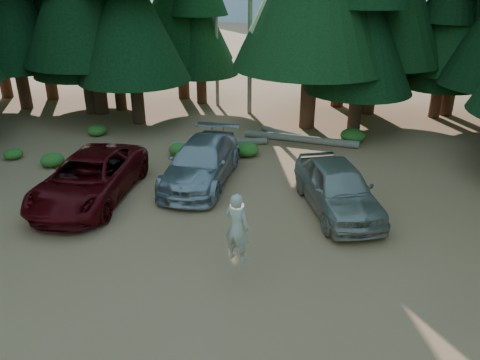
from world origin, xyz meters
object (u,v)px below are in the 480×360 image
at_px(log_right, 300,139).
at_px(silver_minivan_center, 202,162).
at_px(frisbee_player, 237,228).
at_px(log_mid, 289,134).
at_px(silver_minivan_right, 338,187).
at_px(log_left, 220,143).
at_px(red_pickup, 89,178).

bearing_deg(log_right, silver_minivan_center, -115.88).
height_order(silver_minivan_center, frisbee_player, frisbee_player).
bearing_deg(log_mid, silver_minivan_right, -44.96).
relative_size(silver_minivan_right, frisbee_player, 2.54).
height_order(silver_minivan_right, log_left, silver_minivan_right).
bearing_deg(silver_minivan_right, silver_minivan_center, 144.56).
height_order(log_left, log_mid, log_left).
relative_size(frisbee_player, log_left, 0.44).
xyz_separation_m(silver_minivan_right, frisbee_player, (-3.05, -4.01, 0.63)).
bearing_deg(silver_minivan_right, frisbee_player, -140.85).
distance_m(log_left, log_right, 3.84).
distance_m(silver_minivan_center, log_right, 6.22).
bearing_deg(silver_minivan_center, log_mid, 65.39).
relative_size(red_pickup, silver_minivan_right, 1.18).
height_order(red_pickup, log_right, red_pickup).
relative_size(frisbee_player, log_right, 0.35).
relative_size(silver_minivan_right, log_left, 1.11).
bearing_deg(frisbee_player, log_right, -77.49).
distance_m(silver_minivan_center, log_mid, 6.55).
relative_size(red_pickup, frisbee_player, 2.99).
xyz_separation_m(red_pickup, silver_minivan_right, (8.63, -0.17, 0.03)).
xyz_separation_m(red_pickup, silver_minivan_center, (3.72, 1.80, -0.01)).
bearing_deg(log_left, red_pickup, -136.43).
relative_size(log_left, log_right, 0.81).
relative_size(silver_minivan_center, frisbee_player, 2.82).
distance_m(frisbee_player, log_left, 10.13).
bearing_deg(frisbee_player, silver_minivan_center, -49.13).
relative_size(silver_minivan_center, silver_minivan_right, 1.11).
distance_m(red_pickup, silver_minivan_center, 4.13).
xyz_separation_m(log_left, log_right, (3.75, 0.82, 0.02)).
bearing_deg(log_mid, red_pickup, -100.33).
distance_m(red_pickup, log_mid, 10.28).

